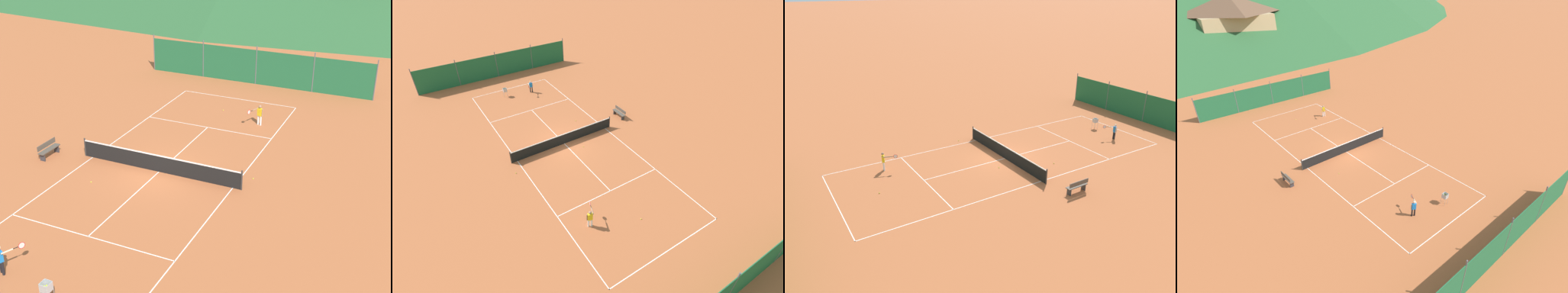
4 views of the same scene
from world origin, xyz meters
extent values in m
plane|color=#B25B33|center=(0.00, 0.00, 0.00)|extent=(600.00, 600.00, 0.00)
cube|color=white|center=(0.00, 11.90, 0.00)|extent=(8.25, 0.05, 0.01)
cube|color=white|center=(-4.10, 0.00, 0.00)|extent=(0.05, 23.85, 0.01)
cube|color=white|center=(4.10, 0.00, 0.00)|extent=(0.05, 23.85, 0.01)
cube|color=white|center=(0.00, 6.40, 0.00)|extent=(8.20, 0.05, 0.01)
cube|color=white|center=(0.00, -6.40, 0.00)|extent=(8.20, 0.05, 0.01)
cube|color=white|center=(0.00, 0.00, 0.00)|extent=(0.05, 12.80, 0.01)
cylinder|color=#2D2D2D|center=(-4.55, 0.00, 0.53)|extent=(0.08, 0.08, 1.06)
cylinder|color=#2D2D2D|center=(4.55, 0.00, 0.53)|extent=(0.08, 0.08, 1.06)
cube|color=black|center=(0.00, 0.00, 0.46)|extent=(9.10, 0.02, 0.91)
cube|color=white|center=(0.00, 0.00, 0.93)|extent=(9.10, 0.04, 0.06)
cube|color=#1E6038|center=(0.00, 15.50, 1.30)|extent=(17.20, 0.04, 2.60)
cylinder|color=#59595E|center=(-8.60, 15.50, 1.45)|extent=(0.08, 0.08, 2.90)
cylinder|color=#59595E|center=(-4.30, 15.50, 1.45)|extent=(0.08, 0.08, 2.90)
cylinder|color=#59595E|center=(0.00, 15.50, 1.45)|extent=(0.08, 0.08, 2.90)
cylinder|color=#59595E|center=(4.30, 15.50, 1.45)|extent=(0.08, 0.08, 2.90)
cylinder|color=#59595E|center=(8.60, 15.50, 1.45)|extent=(0.08, 0.08, 2.90)
cylinder|color=white|center=(2.86, 8.07, 0.31)|extent=(0.11, 0.11, 0.61)
cylinder|color=white|center=(2.68, 8.14, 0.31)|extent=(0.11, 0.11, 0.61)
cube|color=yellow|center=(2.77, 8.10, 0.85)|extent=(0.34, 0.26, 0.48)
sphere|color=#A37556|center=(2.77, 8.10, 1.21)|extent=(0.19, 0.19, 0.19)
cylinder|color=#A37556|center=(2.95, 8.04, 0.85)|extent=(0.07, 0.07, 0.48)
cylinder|color=#A37556|center=(2.51, 7.94, 1.04)|extent=(0.23, 0.47, 0.07)
cylinder|color=black|center=(2.39, 7.62, 1.04)|extent=(0.10, 0.21, 0.03)
torus|color=red|center=(2.31, 7.38, 1.04)|extent=(0.12, 0.27, 0.28)
cylinder|color=silver|center=(2.31, 7.38, 1.04)|extent=(0.09, 0.24, 0.25)
cylinder|color=black|center=(-1.64, -9.76, 0.30)|extent=(0.11, 0.11, 0.60)
cylinder|color=black|center=(-1.47, -9.84, 0.30)|extent=(0.11, 0.11, 0.60)
cube|color=blue|center=(-1.55, -9.80, 0.83)|extent=(0.33, 0.27, 0.47)
cylinder|color=beige|center=(-1.29, -9.67, 1.02)|extent=(0.25, 0.45, 0.07)
cylinder|color=black|center=(-1.15, -9.36, 1.02)|extent=(0.11, 0.21, 0.03)
torus|color=red|center=(-1.05, -9.13, 1.02)|extent=(0.14, 0.27, 0.28)
cylinder|color=silver|center=(-1.05, -9.13, 1.02)|extent=(0.11, 0.23, 0.25)
sphere|color=#CCE033|center=(-0.15, 9.39, 0.03)|extent=(0.07, 0.07, 0.07)
sphere|color=#CCE033|center=(-1.07, 1.25, 0.03)|extent=(0.07, 0.07, 0.07)
sphere|color=#CCE033|center=(4.73, 1.26, 0.03)|extent=(0.07, 0.07, 0.07)
sphere|color=#CCE033|center=(-2.55, -2.44, 0.03)|extent=(0.07, 0.07, 0.07)
cylinder|color=#B7B7BC|center=(0.89, -10.23, 0.28)|extent=(0.02, 0.02, 0.55)
cube|color=#B7B7BC|center=(1.06, -10.40, 0.56)|extent=(0.34, 0.34, 0.02)
cube|color=#B7B7BC|center=(1.06, -10.57, 0.72)|extent=(0.34, 0.02, 0.34)
cube|color=#B7B7BC|center=(1.06, -10.23, 0.72)|extent=(0.34, 0.02, 0.34)
cube|color=#B7B7BC|center=(0.89, -10.40, 0.72)|extent=(0.02, 0.34, 0.34)
cube|color=#B7B7BC|center=(1.23, -10.40, 0.72)|extent=(0.02, 0.34, 0.34)
sphere|color=#CCE033|center=(1.07, -10.41, 0.60)|extent=(0.07, 0.07, 0.07)
sphere|color=#CCE033|center=(1.19, -10.51, 0.60)|extent=(0.07, 0.07, 0.07)
sphere|color=#CCE033|center=(1.12, -10.43, 0.60)|extent=(0.07, 0.07, 0.07)
sphere|color=#CCE033|center=(1.06, -10.50, 0.60)|extent=(0.07, 0.07, 0.07)
sphere|color=#CCE033|center=(1.10, -10.28, 0.60)|extent=(0.07, 0.07, 0.07)
sphere|color=#CCE033|center=(1.12, -10.49, 0.60)|extent=(0.07, 0.07, 0.07)
sphere|color=#CCE033|center=(1.11, -10.40, 0.66)|extent=(0.07, 0.07, 0.07)
sphere|color=#CCE033|center=(1.20, -10.27, 0.66)|extent=(0.07, 0.07, 0.07)
sphere|color=#CCE033|center=(1.04, -10.38, 0.66)|extent=(0.07, 0.07, 0.07)
sphere|color=#CCE033|center=(1.13, -10.42, 0.66)|extent=(0.07, 0.07, 0.07)
sphere|color=#CCE033|center=(1.11, -10.53, 0.66)|extent=(0.07, 0.07, 0.07)
sphere|color=#CCE033|center=(1.09, -10.51, 0.66)|extent=(0.07, 0.07, 0.07)
sphere|color=#CCE033|center=(1.04, -10.33, 0.71)|extent=(0.07, 0.07, 0.07)
sphere|color=#CCE033|center=(1.14, -10.29, 0.71)|extent=(0.07, 0.07, 0.07)
sphere|color=#CCE033|center=(0.99, -10.40, 0.71)|extent=(0.07, 0.07, 0.07)
sphere|color=#CCE033|center=(0.94, -10.43, 0.71)|extent=(0.07, 0.07, 0.07)
sphere|color=#CCE033|center=(1.14, -10.28, 0.71)|extent=(0.07, 0.07, 0.07)
cube|color=#51473D|center=(-6.30, -0.90, 0.44)|extent=(0.36, 1.50, 0.05)
cube|color=#51473D|center=(-6.46, -0.90, 0.70)|extent=(0.04, 1.50, 0.28)
cube|color=#333338|center=(-6.30, -0.30, 0.22)|extent=(0.32, 0.06, 0.44)
cube|color=#333338|center=(-6.30, -1.50, 0.22)|extent=(0.32, 0.06, 0.44)
camera|label=1|loc=(12.07, -21.95, 13.32)|focal=50.00mm
camera|label=2|loc=(9.22, 17.84, 15.00)|focal=28.00mm
camera|label=3|loc=(-20.50, 14.72, 11.70)|focal=35.00mm
camera|label=4|loc=(-13.85, -19.88, 14.55)|focal=28.00mm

